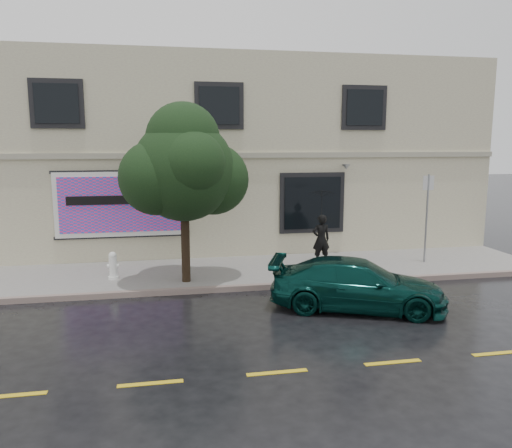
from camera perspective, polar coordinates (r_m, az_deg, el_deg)
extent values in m
plane|color=black|center=(12.41, -1.29, -9.65)|extent=(90.00, 90.00, 0.00)
cube|color=gray|center=(15.46, -3.28, -5.51)|extent=(20.00, 3.50, 0.15)
cube|color=gray|center=(13.79, -2.32, -7.35)|extent=(20.00, 0.18, 0.16)
cube|color=gold|center=(9.22, 2.43, -16.59)|extent=(19.00, 0.12, 0.01)
cube|color=beige|center=(20.67, -5.46, 7.83)|extent=(20.00, 8.00, 7.00)
cube|color=#9E9984|center=(16.65, -4.16, 7.83)|extent=(20.00, 0.12, 0.18)
cube|color=black|center=(17.43, 6.42, 2.42)|extent=(2.30, 0.10, 2.10)
cube|color=black|center=(17.37, 6.48, 2.40)|extent=(2.00, 0.05, 1.80)
cube|color=black|center=(16.80, -21.85, 12.67)|extent=(1.30, 0.05, 1.20)
cube|color=black|center=(16.62, -4.21, 13.34)|extent=(1.30, 0.05, 1.20)
cube|color=black|center=(17.90, 12.33, 12.87)|extent=(1.30, 0.05, 1.20)
cube|color=white|center=(16.67, -15.09, 2.19)|extent=(4.20, 0.06, 2.10)
cube|color=#ED348B|center=(16.63, -15.10, 2.17)|extent=(3.90, 0.04, 1.80)
cube|color=black|center=(16.86, -14.93, -1.34)|extent=(4.30, 0.10, 0.10)
cube|color=black|center=(16.61, -15.23, 5.80)|extent=(4.30, 0.10, 0.10)
cube|color=black|center=(16.59, -15.13, 2.67)|extent=(3.40, 0.02, 0.28)
imported|color=#08312C|center=(12.47, 11.50, -6.78)|extent=(4.59, 3.24, 1.23)
imported|color=black|center=(16.12, 7.45, -1.75)|extent=(0.60, 0.41, 1.61)
imported|color=black|center=(15.93, 7.54, 2.38)|extent=(1.23, 1.23, 0.73)
cylinder|color=#322516|center=(14.06, -8.06, -2.15)|extent=(0.24, 0.24, 2.21)
sphere|color=black|center=(13.81, -8.26, 6.11)|extent=(2.80, 2.80, 2.80)
cylinder|color=white|center=(14.98, -15.96, -5.90)|extent=(0.31, 0.31, 0.08)
cylinder|color=white|center=(14.90, -16.02, -4.70)|extent=(0.22, 0.22, 0.56)
sphere|color=white|center=(14.83, -16.07, -3.50)|extent=(0.22, 0.22, 0.22)
cylinder|color=white|center=(14.89, -16.02, -4.61)|extent=(0.33, 0.10, 0.10)
cylinder|color=gray|center=(17.02, 18.90, 0.57)|extent=(0.06, 0.06, 2.87)
cube|color=silver|center=(16.89, 19.11, 4.46)|extent=(0.35, 0.07, 0.46)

